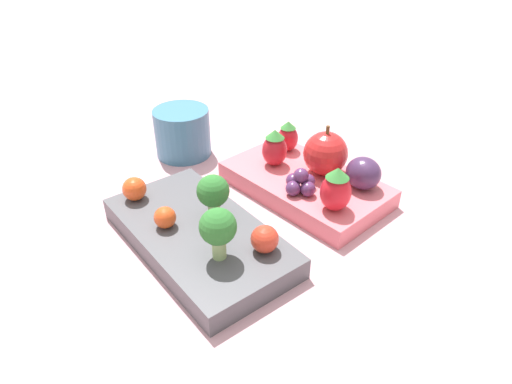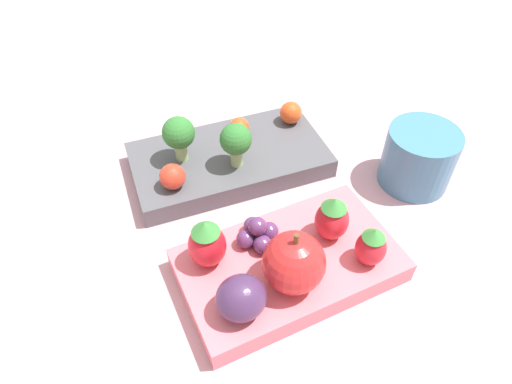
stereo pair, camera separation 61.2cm
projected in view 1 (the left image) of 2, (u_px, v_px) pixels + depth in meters
name	position (u px, v px, depth m)	size (l,w,h in m)	color
ground_plane	(252.00, 213.00, 0.54)	(4.00, 4.00, 0.00)	#C6939E
bento_box_savoury	(198.00, 236.00, 0.48)	(0.22, 0.13, 0.02)	#4C4C51
bento_box_fruit	(305.00, 184.00, 0.57)	(0.21, 0.12, 0.02)	#DB6670
broccoli_floret_0	(213.00, 193.00, 0.47)	(0.03, 0.03, 0.05)	#93B770
broccoli_floret_1	(218.00, 228.00, 0.42)	(0.04, 0.04, 0.05)	#93B770
cherry_tomato_0	(165.00, 217.00, 0.47)	(0.02, 0.02, 0.02)	#DB4C1E
cherry_tomato_1	(134.00, 189.00, 0.51)	(0.03, 0.03, 0.03)	#DB4C1E
cherry_tomato_2	(265.00, 239.00, 0.44)	(0.03, 0.03, 0.03)	red
apple	(326.00, 154.00, 0.55)	(0.05, 0.05, 0.06)	red
strawberry_0	(275.00, 148.00, 0.57)	(0.03, 0.03, 0.05)	red
strawberry_1	(336.00, 190.00, 0.49)	(0.03, 0.03, 0.05)	red
strawberry_2	(288.00, 137.00, 0.61)	(0.03, 0.03, 0.04)	red
plum	(363.00, 173.00, 0.53)	(0.04, 0.04, 0.04)	#42284C
grape_cluster	(301.00, 183.00, 0.53)	(0.04, 0.04, 0.03)	#562D5B
drinking_cup	(182.00, 132.00, 0.64)	(0.08, 0.08, 0.07)	teal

